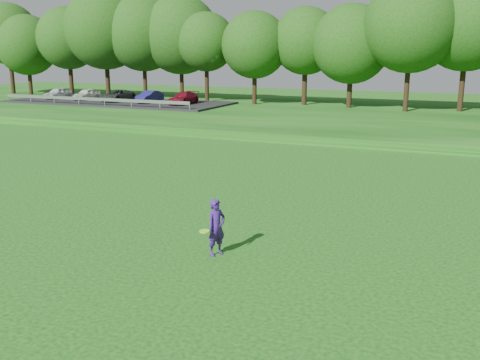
% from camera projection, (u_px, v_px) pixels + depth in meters
% --- Properties ---
extents(ground, '(140.00, 140.00, 0.00)m').
position_uv_depth(ground, '(113.00, 232.00, 17.78)').
color(ground, '#0D400C').
rests_on(ground, ground).
extents(berm, '(130.00, 30.00, 0.60)m').
position_uv_depth(berm, '(345.00, 115.00, 47.98)').
color(berm, '#0D400C').
rests_on(berm, ground).
extents(walking_path, '(130.00, 1.60, 0.04)m').
position_uv_depth(walking_path, '(297.00, 142.00, 35.58)').
color(walking_path, gray).
rests_on(walking_path, ground).
extents(treeline, '(104.00, 7.00, 15.00)m').
position_uv_depth(treeline, '(358.00, 27.00, 49.72)').
color(treeline, '#193D0E').
rests_on(treeline, berm).
extents(parking_lot, '(24.00, 9.00, 1.38)m').
position_uv_depth(parking_lot, '(118.00, 99.00, 56.04)').
color(parking_lot, black).
rests_on(parking_lot, berm).
extents(woman, '(0.64, 0.94, 1.70)m').
position_uv_depth(woman, '(216.00, 227.00, 15.63)').
color(woman, '#391972').
rests_on(woman, ground).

